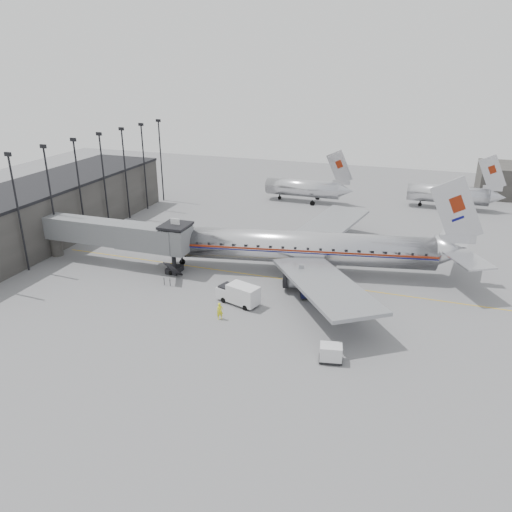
% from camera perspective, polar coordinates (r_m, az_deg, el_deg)
% --- Properties ---
extents(ground, '(160.00, 160.00, 0.00)m').
position_cam_1_polar(ground, '(58.46, -2.81, -4.34)').
color(ground, slate).
rests_on(ground, ground).
extents(terminal, '(12.00, 46.00, 8.00)m').
position_cam_1_polar(terminal, '(82.45, -22.75, 4.78)').
color(terminal, '#353330').
rests_on(terminal, ground).
extents(apron_line, '(60.00, 0.15, 0.01)m').
position_cam_1_polar(apron_line, '(62.67, 1.76, -2.45)').
color(apron_line, gold).
rests_on(apron_line, ground).
extents(jet_bridge, '(21.00, 6.20, 7.10)m').
position_cam_1_polar(jet_bridge, '(67.27, -15.03, 2.33)').
color(jet_bridge, '#57595C').
rests_on(jet_bridge, ground).
extents(floodlight_masts, '(0.90, 42.25, 15.25)m').
position_cam_1_polar(floodlight_masts, '(79.58, -18.24, 8.09)').
color(floodlight_masts, black).
rests_on(floodlight_masts, ground).
extents(distant_aircraft_near, '(16.39, 3.20, 10.26)m').
position_cam_1_polar(distant_aircraft_near, '(95.98, 5.47, 7.81)').
color(distant_aircraft_near, silver).
rests_on(distant_aircraft_near, ground).
extents(distant_aircraft_mid, '(16.39, 3.20, 10.26)m').
position_cam_1_polar(distant_aircraft_mid, '(97.53, 21.15, 6.66)').
color(distant_aircraft_mid, silver).
rests_on(distant_aircraft_mid, ground).
extents(airliner, '(41.35, 37.98, 13.19)m').
position_cam_1_polar(airliner, '(63.37, 5.78, 0.96)').
color(airliner, silver).
rests_on(airliner, ground).
extents(service_van, '(5.30, 3.31, 2.33)m').
position_cam_1_polar(service_van, '(55.72, -2.00, -4.30)').
color(service_van, silver).
rests_on(service_van, ground).
extents(baggage_cart_navy, '(2.75, 2.39, 1.83)m').
position_cam_1_polar(baggage_cart_navy, '(57.40, 6.26, -3.89)').
color(baggage_cart_navy, black).
rests_on(baggage_cart_navy, ground).
extents(baggage_cart_white, '(2.35, 1.96, 1.64)m').
position_cam_1_polar(baggage_cart_white, '(46.35, 8.55, -10.88)').
color(baggage_cart_white, silver).
rests_on(baggage_cart_white, ground).
extents(ramp_worker, '(0.81, 0.75, 1.86)m').
position_cam_1_polar(ramp_worker, '(52.74, -4.15, -6.30)').
color(ramp_worker, yellow).
rests_on(ramp_worker, ground).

